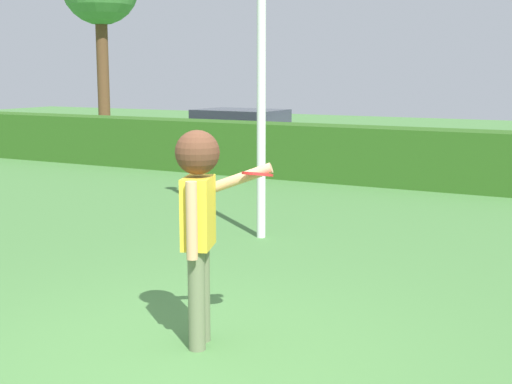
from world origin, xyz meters
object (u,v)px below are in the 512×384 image
(frisbee, at_px, (257,174))
(lamppost, at_px, (261,15))
(parked_car_white, at_px, (241,131))
(person, at_px, (199,208))

(frisbee, height_order, lamppost, lamppost)
(frisbee, relative_size, parked_car_white, 0.06)
(frisbee, bearing_deg, parked_car_white, 119.85)
(person, xyz_separation_m, frisbee, (0.40, 0.25, 0.27))
(frisbee, xyz_separation_m, lamppost, (-1.80, 3.51, 1.53))
(person, relative_size, lamppost, 0.34)
(person, distance_m, frisbee, 0.55)
(person, bearing_deg, parked_car_white, 117.81)
(person, bearing_deg, frisbee, 31.61)
(person, xyz_separation_m, parked_car_white, (-6.19, 11.74, -0.48))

